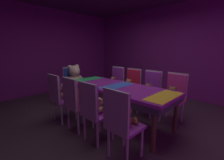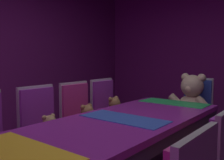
# 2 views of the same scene
# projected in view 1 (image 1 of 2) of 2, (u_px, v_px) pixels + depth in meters

# --- Properties ---
(ground_plane) EXTENTS (7.90, 7.90, 0.00)m
(ground_plane) POSITION_uv_depth(u_px,v_px,m) (117.00, 120.00, 3.17)
(ground_plane) COLOR #3F2D38
(wall_back) EXTENTS (5.20, 0.12, 2.80)m
(wall_back) POSITION_uv_depth(u_px,v_px,m) (47.00, 51.00, 5.09)
(wall_back) COLOR #721E72
(wall_back) RESTS_ON ground_plane
(wall_right) EXTENTS (0.12, 6.40, 2.80)m
(wall_right) POSITION_uv_depth(u_px,v_px,m) (174.00, 51.00, 4.72)
(wall_right) COLOR #721E72
(wall_right) RESTS_ON ground_plane
(banquet_table) EXTENTS (0.90, 2.33, 0.75)m
(banquet_table) POSITION_uv_depth(u_px,v_px,m) (117.00, 90.00, 3.05)
(banquet_table) COLOR purple
(banquet_table) RESTS_ON ground_plane
(chair_left_0) EXTENTS (0.42, 0.41, 0.98)m
(chair_left_0) POSITION_uv_depth(u_px,v_px,m) (120.00, 119.00, 1.91)
(chair_left_0) COLOR purple
(chair_left_0) RESTS_ON ground_plane
(teddy_left_0) EXTENTS (0.23, 0.30, 0.29)m
(teddy_left_0) POSITION_uv_depth(u_px,v_px,m) (127.00, 117.00, 2.01)
(teddy_left_0) COLOR brown
(teddy_left_0) RESTS_ON chair_left_0
(chair_left_1) EXTENTS (0.42, 0.41, 0.98)m
(chair_left_1) POSITION_uv_depth(u_px,v_px,m) (92.00, 107.00, 2.30)
(chair_left_1) COLOR purple
(chair_left_1) RESTS_ON ground_plane
(teddy_left_1) EXTENTS (0.22, 0.28, 0.26)m
(teddy_left_1) POSITION_uv_depth(u_px,v_px,m) (99.00, 106.00, 2.40)
(teddy_left_1) COLOR tan
(teddy_left_1) RESTS_ON chair_left_1
(chair_left_2) EXTENTS (0.42, 0.41, 0.98)m
(chair_left_2) POSITION_uv_depth(u_px,v_px,m) (74.00, 99.00, 2.65)
(chair_left_2) COLOR #CC338C
(chair_left_2) RESTS_ON ground_plane
(teddy_left_2) EXTENTS (0.24, 0.31, 0.29)m
(teddy_left_2) POSITION_uv_depth(u_px,v_px,m) (81.00, 98.00, 2.76)
(teddy_left_2) COLOR #9E7247
(teddy_left_2) RESTS_ON chair_left_2
(chair_left_3) EXTENTS (0.42, 0.41, 0.98)m
(chair_left_3) POSITION_uv_depth(u_px,v_px,m) (58.00, 94.00, 2.99)
(chair_left_3) COLOR purple
(chair_left_3) RESTS_ON ground_plane
(teddy_left_3) EXTENTS (0.25, 0.33, 0.31)m
(teddy_left_3) POSITION_uv_depth(u_px,v_px,m) (65.00, 93.00, 3.10)
(teddy_left_3) COLOR #9E7247
(teddy_left_3) RESTS_ON chair_left_3
(chair_right_0) EXTENTS (0.42, 0.41, 0.98)m
(chair_right_0) POSITION_uv_depth(u_px,v_px,m) (175.00, 92.00, 3.10)
(chair_right_0) COLOR #CC338C
(chair_right_0) RESTS_ON ground_plane
(teddy_right_0) EXTENTS (0.23, 0.30, 0.29)m
(teddy_right_0) POSITION_uv_depth(u_px,v_px,m) (172.00, 94.00, 3.00)
(teddy_right_0) COLOR brown
(teddy_right_0) RESTS_ON chair_right_0
(chair_right_1) EXTENTS (0.42, 0.41, 0.98)m
(chair_right_1) POSITION_uv_depth(u_px,v_px,m) (151.00, 88.00, 3.45)
(chair_right_1) COLOR purple
(chair_right_1) RESTS_ON ground_plane
(teddy_right_1) EXTENTS (0.21, 0.27, 0.26)m
(teddy_right_1) POSITION_uv_depth(u_px,v_px,m) (148.00, 90.00, 3.35)
(teddy_right_1) COLOR brown
(teddy_right_1) RESTS_ON chair_right_1
(chair_right_2) EXTENTS (0.42, 0.41, 0.98)m
(chair_right_2) POSITION_uv_depth(u_px,v_px,m) (132.00, 84.00, 3.80)
(chair_right_2) COLOR red
(chair_right_2) RESTS_ON ground_plane
(teddy_right_2) EXTENTS (0.24, 0.31, 0.29)m
(teddy_right_2) POSITION_uv_depth(u_px,v_px,m) (128.00, 86.00, 3.70)
(teddy_right_2) COLOR olive
(teddy_right_2) RESTS_ON chair_right_2
(chair_right_3) EXTENTS (0.42, 0.41, 0.98)m
(chair_right_3) POSITION_uv_depth(u_px,v_px,m) (116.00, 81.00, 4.22)
(chair_right_3) COLOR purple
(chair_right_3) RESTS_ON ground_plane
(teddy_right_3) EXTENTS (0.21, 0.28, 0.26)m
(teddy_right_3) POSITION_uv_depth(u_px,v_px,m) (113.00, 83.00, 4.12)
(teddy_right_3) COLOR olive
(teddy_right_3) RESTS_ON chair_right_3
(throne_chair) EXTENTS (0.41, 0.42, 0.98)m
(throne_chair) POSITION_uv_depth(u_px,v_px,m) (72.00, 81.00, 4.23)
(throne_chair) COLOR #2D47B2
(throne_chair) RESTS_ON ground_plane
(king_teddy_bear) EXTENTS (0.63, 0.49, 0.60)m
(king_teddy_bear) POSITION_uv_depth(u_px,v_px,m) (75.00, 78.00, 4.09)
(king_teddy_bear) COLOR beige
(king_teddy_bear) RESTS_ON throne_chair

